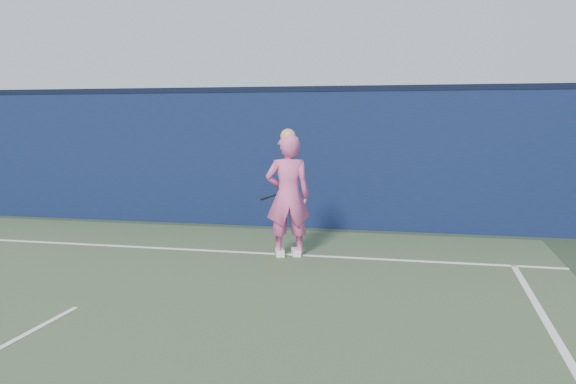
# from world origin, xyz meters

# --- Properties ---
(ground) EXTENTS (80.00, 80.00, 0.00)m
(ground) POSITION_xyz_m (0.00, 0.00, 0.00)
(ground) COLOR #2A3D25
(ground) RESTS_ON ground
(backstop_wall) EXTENTS (24.00, 0.40, 2.50)m
(backstop_wall) POSITION_xyz_m (0.00, 6.50, 1.25)
(backstop_wall) COLOR #0B1933
(backstop_wall) RESTS_ON ground
(wall_cap) EXTENTS (24.00, 0.42, 0.10)m
(wall_cap) POSITION_xyz_m (0.00, 6.50, 2.55)
(wall_cap) COLOR black
(wall_cap) RESTS_ON backstop_wall
(player) EXTENTS (0.75, 0.61, 1.87)m
(player) POSITION_xyz_m (1.64, 3.97, 0.90)
(player) COLOR #E85A9E
(player) RESTS_ON ground
(racket) EXTENTS (0.56, 0.20, 0.31)m
(racket) POSITION_xyz_m (1.51, 4.38, 0.89)
(racket) COLOR black
(racket) RESTS_ON ground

